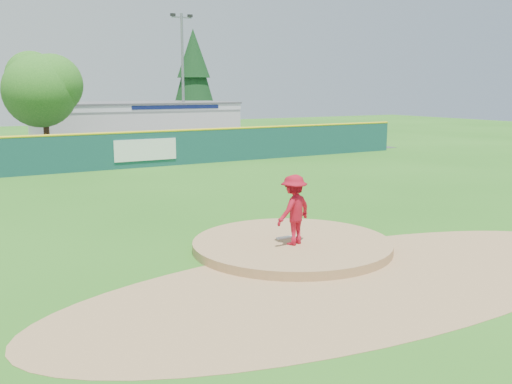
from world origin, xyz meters
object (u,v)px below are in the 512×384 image
deciduous_tree (43,86)px  pitcher (294,210)px  pool_building_grp (135,123)px  van (126,150)px  conifer_tree (194,75)px  light_pole_right (183,73)px

deciduous_tree → pitcher: bearing=-85.9°
pool_building_grp → pitcher: bearing=-100.8°
pool_building_grp → van: bearing=-111.1°
conifer_tree → deciduous_tree: bearing=-143.7°
pitcher → van: size_ratio=0.43×
van → deciduous_tree: deciduous_tree is taller
deciduous_tree → light_pole_right: light_pole_right is taller
pitcher → conifer_tree: bearing=-129.1°
deciduous_tree → conifer_tree: size_ratio=0.77×
deciduous_tree → light_pole_right: size_ratio=0.74×
pitcher → deciduous_tree: deciduous_tree is taller
van → pool_building_grp: 10.67m
light_pole_right → van: bearing=-134.6°
pitcher → van: pitcher is taller
van → deciduous_tree: 6.43m
deciduous_tree → conifer_tree: (15.00, 11.00, 0.99)m
van → pool_building_grp: (3.82, 9.91, 1.04)m
conifer_tree → light_pole_right: light_pole_right is taller
pitcher → van: (2.34, 22.41, -0.57)m
light_pole_right → conifer_tree: bearing=60.3°
pool_building_grp → deciduous_tree: 11.01m
van → deciduous_tree: size_ratio=0.59×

